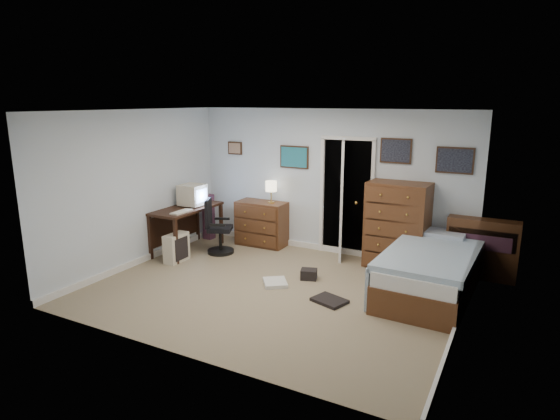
% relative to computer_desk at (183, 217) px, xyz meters
% --- Properties ---
extents(floor, '(5.00, 4.00, 0.02)m').
position_rel_computer_desk_xyz_m(floor, '(2.30, -0.84, -0.62)').
color(floor, '#87775D').
rests_on(floor, ground).
extents(computer_desk, '(0.65, 1.39, 0.80)m').
position_rel_computer_desk_xyz_m(computer_desk, '(0.00, 0.00, 0.00)').
color(computer_desk, '#321C10').
rests_on(computer_desk, floor).
extents(crt_monitor, '(0.42, 0.39, 0.38)m').
position_rel_computer_desk_xyz_m(crt_monitor, '(0.12, 0.15, 0.38)').
color(crt_monitor, beige).
rests_on(crt_monitor, computer_desk).
extents(keyboard, '(0.16, 0.43, 0.03)m').
position_rel_computer_desk_xyz_m(keyboard, '(0.28, -0.35, 0.20)').
color(keyboard, beige).
rests_on(keyboard, computer_desk).
extents(pc_tower, '(0.22, 0.45, 0.48)m').
position_rel_computer_desk_xyz_m(pc_tower, '(0.30, -0.55, -0.37)').
color(pc_tower, beige).
rests_on(pc_tower, floor).
extents(office_chair, '(0.62, 0.62, 0.97)m').
position_rel_computer_desk_xyz_m(office_chair, '(0.63, 0.15, -0.24)').
color(office_chair, black).
rests_on(office_chair, floor).
extents(media_stack, '(0.18, 0.18, 0.87)m').
position_rel_computer_desk_xyz_m(media_stack, '(-0.02, 0.80, -0.18)').
color(media_stack, maroon).
rests_on(media_stack, floor).
extents(low_dresser, '(0.93, 0.48, 0.82)m').
position_rel_computer_desk_xyz_m(low_dresser, '(1.09, 0.93, -0.20)').
color(low_dresser, '#58351B').
rests_on(low_dresser, floor).
extents(table_lamp, '(0.21, 0.21, 0.40)m').
position_rel_computer_desk_xyz_m(table_lamp, '(1.29, 0.93, 0.50)').
color(table_lamp, gold).
rests_on(table_lamp, low_dresser).
extents(doorway, '(0.96, 1.12, 2.05)m').
position_rel_computer_desk_xyz_m(doorway, '(2.64, 1.43, 0.39)').
color(doorway, black).
rests_on(doorway, floor).
extents(tall_dresser, '(0.97, 0.61, 1.39)m').
position_rel_computer_desk_xyz_m(tall_dresser, '(3.59, 0.91, 0.08)').
color(tall_dresser, '#58351B').
rests_on(tall_dresser, floor).
extents(headboard_bookcase, '(1.02, 0.27, 0.92)m').
position_rel_computer_desk_xyz_m(headboard_bookcase, '(4.84, 1.02, -0.13)').
color(headboard_bookcase, '#58351B').
rests_on(headboard_bookcase, floor).
extents(bed, '(1.23, 2.18, 0.70)m').
position_rel_computer_desk_xyz_m(bed, '(4.28, 0.05, -0.28)').
color(bed, '#58351B').
rests_on(bed, floor).
extents(wall_posters, '(4.38, 0.04, 0.60)m').
position_rel_computer_desk_xyz_m(wall_posters, '(2.86, 1.13, 1.13)').
color(wall_posters, '#331E11').
rests_on(wall_posters, floor).
extents(floor_clutter, '(1.44, 0.98, 0.15)m').
position_rel_computer_desk_xyz_m(floor_clutter, '(2.64, -0.57, -0.57)').
color(floor_clutter, black).
rests_on(floor_clutter, floor).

